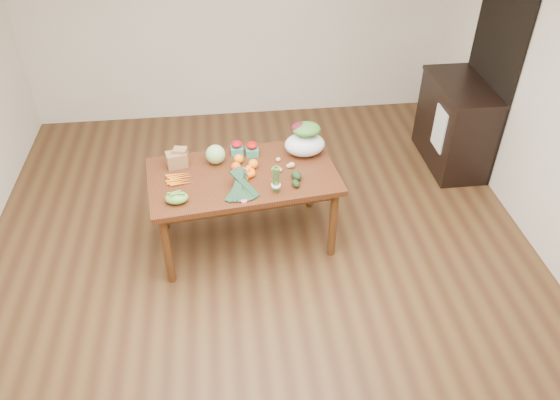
{
  "coord_description": "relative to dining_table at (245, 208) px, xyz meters",
  "views": [
    {
      "loc": [
        -0.25,
        -3.26,
        3.42
      ],
      "look_at": [
        0.14,
        0.0,
        0.87
      ],
      "focal_mm": 35.0,
      "sensor_mm": 36.0,
      "label": 1
    }
  ],
  "objects": [
    {
      "name": "floor",
      "position": [
        0.12,
        -0.55,
        -0.38
      ],
      "size": [
        6.0,
        6.0,
        0.0
      ],
      "primitive_type": "plane",
      "color": "#54381D",
      "rests_on": "ground"
    },
    {
      "name": "room_walls",
      "position": [
        0.12,
        -0.55,
        0.97
      ],
      "size": [
        5.02,
        6.02,
        2.7
      ],
      "color": "white",
      "rests_on": "floor"
    },
    {
      "name": "dining_table",
      "position": [
        0.0,
        0.0,
        0.0
      ],
      "size": [
        1.68,
        1.06,
        0.75
      ],
      "primitive_type": "cube",
      "rotation": [
        0.0,
        0.0,
        0.12
      ],
      "color": "#572B14",
      "rests_on": "floor"
    },
    {
      "name": "doorway_dark",
      "position": [
        2.6,
        1.05,
        0.68
      ],
      "size": [
        0.02,
        1.0,
        2.1
      ],
      "primitive_type": "cube",
      "color": "black",
      "rests_on": "floor"
    },
    {
      "name": "cabinet",
      "position": [
        2.34,
        1.06,
        0.1
      ],
      "size": [
        0.52,
        1.02,
        0.94
      ],
      "primitive_type": "cube",
      "color": "black",
      "rests_on": "floor"
    },
    {
      "name": "dish_towel",
      "position": [
        2.08,
        0.85,
        0.18
      ],
      "size": [
        0.02,
        0.28,
        0.45
      ],
      "primitive_type": "cube",
      "color": "white",
      "rests_on": "cabinet"
    },
    {
      "name": "paper_bag",
      "position": [
        -0.56,
        0.19,
        0.45
      ],
      "size": [
        0.25,
        0.21,
        0.16
      ],
      "primitive_type": null,
      "rotation": [
        0.0,
        0.0,
        0.12
      ],
      "color": "#935E42",
      "rests_on": "dining_table"
    },
    {
      "name": "cabbage",
      "position": [
        -0.22,
        0.2,
        0.46
      ],
      "size": [
        0.17,
        0.17,
        0.17
      ],
      "primitive_type": "sphere",
      "color": "#99B76A",
      "rests_on": "dining_table"
    },
    {
      "name": "strawberry_basket_a",
      "position": [
        -0.03,
        0.33,
        0.42
      ],
      "size": [
        0.12,
        0.12,
        0.1
      ],
      "primitive_type": null,
      "rotation": [
        0.0,
        0.0,
        0.12
      ],
      "color": "#B30B1C",
      "rests_on": "dining_table"
    },
    {
      "name": "strawberry_basket_b",
      "position": [
        0.1,
        0.29,
        0.42
      ],
      "size": [
        0.12,
        0.12,
        0.1
      ],
      "primitive_type": null,
      "rotation": [
        0.0,
        0.0,
        0.12
      ],
      "color": "#B40F0C",
      "rests_on": "dining_table"
    },
    {
      "name": "orange_a",
      "position": [
        -0.05,
        0.05,
        0.42
      ],
      "size": [
        0.08,
        0.08,
        0.08
      ],
      "primitive_type": "sphere",
      "color": "#EC530E",
      "rests_on": "dining_table"
    },
    {
      "name": "orange_b",
      "position": [
        -0.02,
        0.17,
        0.42
      ],
      "size": [
        0.09,
        0.09,
        0.09
      ],
      "primitive_type": "sphere",
      "color": "orange",
      "rests_on": "dining_table"
    },
    {
      "name": "orange_c",
      "position": [
        0.1,
        0.08,
        0.42
      ],
      "size": [
        0.08,
        0.08,
        0.08
      ],
      "primitive_type": "sphere",
      "color": "orange",
      "rests_on": "dining_table"
    },
    {
      "name": "mandarin_cluster",
      "position": [
        0.03,
        -0.04,
        0.42
      ],
      "size": [
        0.2,
        0.2,
        0.09
      ],
      "primitive_type": null,
      "rotation": [
        0.0,
        0.0,
        0.12
      ],
      "color": "#FF590F",
      "rests_on": "dining_table"
    },
    {
      "name": "carrots",
      "position": [
        -0.53,
        -0.03,
        0.39
      ],
      "size": [
        0.24,
        0.21,
        0.03
      ],
      "primitive_type": null,
      "rotation": [
        0.0,
        0.0,
        0.12
      ],
      "color": "#DE5B12",
      "rests_on": "dining_table"
    },
    {
      "name": "snap_pea_bag",
      "position": [
        -0.54,
        -0.33,
        0.42
      ],
      "size": [
        0.19,
        0.14,
        0.08
      ],
      "primitive_type": "ellipsoid",
      "color": "#5C9432",
      "rests_on": "dining_table"
    },
    {
      "name": "kale_bunch",
      "position": [
        -0.03,
        -0.3,
        0.45
      ],
      "size": [
        0.36,
        0.43,
        0.16
      ],
      "primitive_type": null,
      "rotation": [
        0.0,
        0.0,
        0.12
      ],
      "color": "#163220",
      "rests_on": "dining_table"
    },
    {
      "name": "asparagus_bundle",
      "position": [
        0.25,
        -0.28,
        0.5
      ],
      "size": [
        0.09,
        0.12,
        0.26
      ],
      "primitive_type": null,
      "rotation": [
        0.15,
        0.0,
        0.12
      ],
      "color": "#58803A",
      "rests_on": "dining_table"
    },
    {
      "name": "potato_a",
      "position": [
        0.27,
        0.01,
        0.4
      ],
      "size": [
        0.05,
        0.04,
        0.04
      ],
      "primitive_type": "ellipsoid",
      "color": "tan",
      "rests_on": "dining_table"
    },
    {
      "name": "potato_b",
      "position": [
        0.31,
        -0.01,
        0.4
      ],
      "size": [
        0.05,
        0.05,
        0.04
      ],
      "primitive_type": "ellipsoid",
      "color": "tan",
      "rests_on": "dining_table"
    },
    {
      "name": "potato_c",
      "position": [
        0.4,
        0.04,
        0.39
      ],
      "size": [
        0.05,
        0.04,
        0.04
      ],
      "primitive_type": "ellipsoid",
      "color": "tan",
      "rests_on": "dining_table"
    },
    {
      "name": "potato_d",
      "position": [
        0.32,
        0.16,
        0.39
      ],
      "size": [
        0.04,
        0.04,
        0.04
      ],
      "primitive_type": "ellipsoid",
      "color": "#DED180",
      "rests_on": "dining_table"
    },
    {
      "name": "potato_e",
      "position": [
        0.43,
        0.05,
        0.4
      ],
      "size": [
        0.06,
        0.05,
        0.05
      ],
      "primitive_type": "ellipsoid",
      "color": "tan",
      "rests_on": "dining_table"
    },
    {
      "name": "avocado_a",
      "position": [
        0.42,
        -0.23,
        0.4
      ],
      "size": [
        0.08,
        0.1,
        0.06
      ],
      "primitive_type": "ellipsoid",
      "rotation": [
        0.0,
        0.0,
        0.3
      ],
      "color": "black",
      "rests_on": "dining_table"
    },
    {
      "name": "avocado_b",
      "position": [
        0.44,
        -0.13,
        0.42
      ],
      "size": [
        0.11,
        0.14,
        0.08
      ],
      "primitive_type": "ellipsoid",
      "rotation": [
        0.0,
        0.0,
        0.3
      ],
      "color": "black",
      "rests_on": "dining_table"
    },
    {
      "name": "salad_bag",
      "position": [
        0.57,
        0.24,
        0.51
      ],
      "size": [
        0.39,
        0.31,
        0.28
      ],
      "primitive_type": null,
      "rotation": [
        0.0,
        0.0,
        0.12
      ],
      "color": "white",
      "rests_on": "dining_table"
    }
  ]
}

